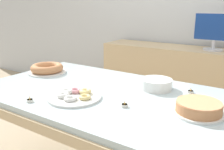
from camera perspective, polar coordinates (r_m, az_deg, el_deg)
The scene contains 11 objects.
wall_back at distance 3.11m, azimuth 17.88°, elevation 15.49°, with size 8.00×0.10×2.60m, color silver.
dining_table at distance 1.65m, azimuth -1.13°, elevation -6.55°, with size 1.75×1.00×0.73m.
sideboard at distance 2.95m, azimuth 14.81°, elevation -1.80°, with size 1.76×0.44×0.83m.
computer_monitor at distance 2.74m, azimuth 22.46°, elevation 9.14°, with size 0.42×0.20×0.38m.
cake_chocolate_round at distance 1.37m, azimuth 19.19°, elevation -7.15°, with size 0.26×0.26×0.07m.
cake_golden_bundt at distance 2.13m, azimuth -14.63°, elevation 1.39°, with size 0.31×0.31×0.07m.
pastry_platter at distance 1.53m, azimuth -8.64°, elevation -4.73°, with size 0.33×0.33×0.04m.
plate_stack at distance 1.69m, azimuth 10.11°, elevation -2.05°, with size 0.21×0.21×0.07m.
tealight_centre at distance 1.53m, azimuth -18.26°, elevation -5.51°, with size 0.04×0.04×0.04m.
tealight_near_cakes at distance 1.68m, azimuth 17.53°, elevation -3.63°, with size 0.04×0.04×0.04m.
tealight_near_front at distance 1.39m, azimuth 2.90°, elevation -6.90°, with size 0.04×0.04×0.04m.
Camera 1 is at (0.87, -1.26, 1.28)m, focal length 40.00 mm.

